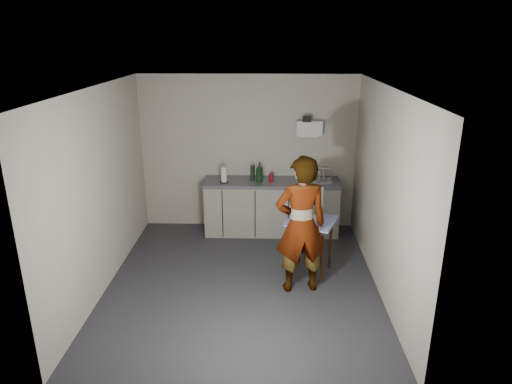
{
  "coord_description": "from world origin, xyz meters",
  "views": [
    {
      "loc": [
        0.33,
        -5.45,
        3.19
      ],
      "look_at": [
        0.17,
        0.45,
        1.15
      ],
      "focal_mm": 32.0,
      "sensor_mm": 36.0,
      "label": 1
    }
  ],
  "objects_px": {
    "kitchen_counter": "(272,208)",
    "dark_bottle": "(253,173)",
    "side_table": "(311,227)",
    "bakery_box": "(307,212)",
    "soda_can": "(271,178)",
    "standing_man": "(301,225)",
    "paper_towel": "(224,175)",
    "dish_rack": "(319,177)",
    "soap_bottle": "(259,172)"
  },
  "relations": [
    {
      "from": "standing_man",
      "to": "soap_bottle",
      "type": "distance_m",
      "value": 1.87
    },
    {
      "from": "soap_bottle",
      "to": "dark_bottle",
      "type": "relative_size",
      "value": 1.28
    },
    {
      "from": "standing_man",
      "to": "dark_bottle",
      "type": "distance_m",
      "value": 1.97
    },
    {
      "from": "standing_man",
      "to": "paper_towel",
      "type": "bearing_deg",
      "value": -67.19
    },
    {
      "from": "kitchen_counter",
      "to": "bakery_box",
      "type": "bearing_deg",
      "value": -71.27
    },
    {
      "from": "dark_bottle",
      "to": "dish_rack",
      "type": "relative_size",
      "value": 0.71
    },
    {
      "from": "side_table",
      "to": "dark_bottle",
      "type": "distance_m",
      "value": 1.68
    },
    {
      "from": "soap_bottle",
      "to": "dark_bottle",
      "type": "bearing_deg",
      "value": 150.77
    },
    {
      "from": "dish_rack",
      "to": "kitchen_counter",
      "type": "bearing_deg",
      "value": -177.74
    },
    {
      "from": "kitchen_counter",
      "to": "dark_bottle",
      "type": "distance_m",
      "value": 0.69
    },
    {
      "from": "kitchen_counter",
      "to": "soda_can",
      "type": "xyz_separation_m",
      "value": [
        -0.01,
        -0.04,
        0.55
      ]
    },
    {
      "from": "kitchen_counter",
      "to": "dark_bottle",
      "type": "xyz_separation_m",
      "value": [
        -0.32,
        0.01,
        0.61
      ]
    },
    {
      "from": "soap_bottle",
      "to": "bakery_box",
      "type": "height_order",
      "value": "bakery_box"
    },
    {
      "from": "soap_bottle",
      "to": "soda_can",
      "type": "height_order",
      "value": "soap_bottle"
    },
    {
      "from": "paper_towel",
      "to": "dark_bottle",
      "type": "bearing_deg",
      "value": 12.93
    },
    {
      "from": "dish_rack",
      "to": "dark_bottle",
      "type": "bearing_deg",
      "value": -178.79
    },
    {
      "from": "standing_man",
      "to": "soap_bottle",
      "type": "height_order",
      "value": "standing_man"
    },
    {
      "from": "standing_man",
      "to": "soap_bottle",
      "type": "relative_size",
      "value": 5.6
    },
    {
      "from": "standing_man",
      "to": "bakery_box",
      "type": "bearing_deg",
      "value": -114.11
    },
    {
      "from": "soda_can",
      "to": "bakery_box",
      "type": "xyz_separation_m",
      "value": [
        0.48,
        -1.34,
        -0.07
      ]
    },
    {
      "from": "soap_bottle",
      "to": "paper_towel",
      "type": "xyz_separation_m",
      "value": [
        -0.58,
        -0.04,
        -0.04
      ]
    },
    {
      "from": "soda_can",
      "to": "dark_bottle",
      "type": "distance_m",
      "value": 0.32
    },
    {
      "from": "standing_man",
      "to": "bakery_box",
      "type": "xyz_separation_m",
      "value": [
        0.11,
        0.46,
        -0.01
      ]
    },
    {
      "from": "soap_bottle",
      "to": "paper_towel",
      "type": "distance_m",
      "value": 0.58
    },
    {
      "from": "kitchen_counter",
      "to": "dark_bottle",
      "type": "relative_size",
      "value": 8.79
    },
    {
      "from": "soda_can",
      "to": "dark_bottle",
      "type": "xyz_separation_m",
      "value": [
        -0.31,
        0.04,
        0.06
      ]
    },
    {
      "from": "side_table",
      "to": "standing_man",
      "type": "distance_m",
      "value": 0.52
    },
    {
      "from": "soda_can",
      "to": "paper_towel",
      "type": "height_order",
      "value": "paper_towel"
    },
    {
      "from": "bakery_box",
      "to": "soda_can",
      "type": "bearing_deg",
      "value": 141.62
    },
    {
      "from": "paper_towel",
      "to": "dish_rack",
      "type": "bearing_deg",
      "value": 4.73
    },
    {
      "from": "standing_man",
      "to": "soap_bottle",
      "type": "bearing_deg",
      "value": -82.91
    },
    {
      "from": "dark_bottle",
      "to": "bakery_box",
      "type": "bearing_deg",
      "value": -60.4
    },
    {
      "from": "side_table",
      "to": "paper_towel",
      "type": "xyz_separation_m",
      "value": [
        -1.31,
        1.3,
        0.33
      ]
    },
    {
      "from": "paper_towel",
      "to": "kitchen_counter",
      "type": "bearing_deg",
      "value": 7.19
    },
    {
      "from": "standing_man",
      "to": "paper_towel",
      "type": "xyz_separation_m",
      "value": [
        -1.14,
        1.74,
        0.12
      ]
    },
    {
      "from": "standing_man",
      "to": "dish_rack",
      "type": "bearing_deg",
      "value": -113.28
    },
    {
      "from": "side_table",
      "to": "bakery_box",
      "type": "relative_size",
      "value": 1.8
    },
    {
      "from": "soda_can",
      "to": "dark_bottle",
      "type": "height_order",
      "value": "dark_bottle"
    },
    {
      "from": "side_table",
      "to": "bakery_box",
      "type": "height_order",
      "value": "bakery_box"
    },
    {
      "from": "soda_can",
      "to": "bakery_box",
      "type": "height_order",
      "value": "bakery_box"
    },
    {
      "from": "dish_rack",
      "to": "soap_bottle",
      "type": "bearing_deg",
      "value": -174.94
    },
    {
      "from": "bakery_box",
      "to": "dish_rack",
      "type": "bearing_deg",
      "value": 109.3
    },
    {
      "from": "soda_can",
      "to": "bakery_box",
      "type": "distance_m",
      "value": 1.43
    },
    {
      "from": "side_table",
      "to": "bakery_box",
      "type": "xyz_separation_m",
      "value": [
        -0.07,
        0.02,
        0.2
      ]
    },
    {
      "from": "side_table",
      "to": "dish_rack",
      "type": "height_order",
      "value": "dish_rack"
    },
    {
      "from": "soap_bottle",
      "to": "paper_towel",
      "type": "bearing_deg",
      "value": -175.84
    },
    {
      "from": "kitchen_counter",
      "to": "soap_bottle",
      "type": "height_order",
      "value": "soap_bottle"
    },
    {
      "from": "soap_bottle",
      "to": "soda_can",
      "type": "bearing_deg",
      "value": 5.82
    },
    {
      "from": "paper_towel",
      "to": "standing_man",
      "type": "bearing_deg",
      "value": -56.78
    },
    {
      "from": "kitchen_counter",
      "to": "soda_can",
      "type": "distance_m",
      "value": 0.55
    }
  ]
}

